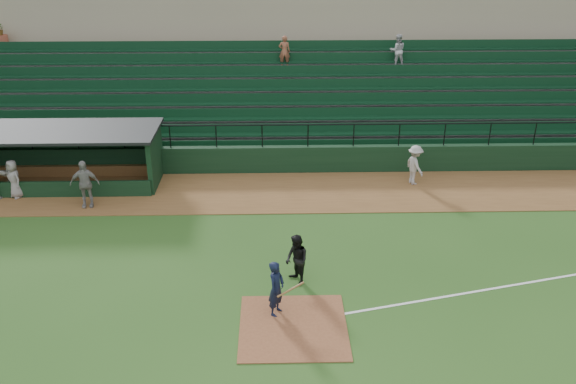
{
  "coord_description": "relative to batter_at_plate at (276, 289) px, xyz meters",
  "views": [
    {
      "loc": [
        -0.48,
        -14.8,
        10.55
      ],
      "look_at": [
        0.0,
        5.0,
        1.4
      ],
      "focal_mm": 37.85,
      "sensor_mm": 36.0,
      "label": 1
    }
  ],
  "objects": [
    {
      "name": "umpire",
      "position": [
        0.64,
        1.6,
        -0.03
      ],
      "size": [
        0.92,
        1.0,
        1.65
      ],
      "primitive_type": "imported",
      "rotation": [
        0.0,
        0.0,
        -1.1
      ],
      "color": "black",
      "rests_on": "ground"
    },
    {
      "name": "dugout",
      "position": [
        -9.29,
        9.91,
        0.48
      ],
      "size": [
        8.9,
        3.2,
        2.42
      ],
      "color": "black",
      "rests_on": "ground"
    },
    {
      "name": "batter_at_plate",
      "position": [
        0.0,
        0.0,
        0.0
      ],
      "size": [
        1.12,
        0.74,
        1.71
      ],
      "color": "black",
      "rests_on": "ground"
    },
    {
      "name": "ground",
      "position": [
        0.46,
        0.35,
        -0.86
      ],
      "size": [
        90.0,
        90.0,
        0.0
      ],
      "primitive_type": "plane",
      "color": "#285019",
      "rests_on": "ground"
    },
    {
      "name": "foul_line",
      "position": [
        8.46,
        1.55,
        -0.85
      ],
      "size": [
        17.49,
        4.44,
        0.01
      ],
      "primitive_type": "cube",
      "rotation": [
        0.0,
        0.0,
        0.24
      ],
      "color": "white",
      "rests_on": "ground"
    },
    {
      "name": "warning_track",
      "position": [
        0.46,
        8.35,
        -0.84
      ],
      "size": [
        40.0,
        4.0,
        0.03
      ],
      "primitive_type": "cube",
      "color": "brown",
      "rests_on": "ground"
    },
    {
      "name": "dugout_player_b",
      "position": [
        -10.49,
        8.12,
        -0.03
      ],
      "size": [
        0.93,
        0.87,
        1.59
      ],
      "primitive_type": "imported",
      "rotation": [
        0.0,
        0.0,
        -0.65
      ],
      "color": "gray",
      "rests_on": "warning_track"
    },
    {
      "name": "runner",
      "position": [
        5.9,
        9.06,
        0.03
      ],
      "size": [
        0.96,
        1.25,
        1.71
      ],
      "primitive_type": "imported",
      "rotation": [
        0.0,
        0.0,
        1.9
      ],
      "color": "#ADA7A2",
      "rests_on": "warning_track"
    },
    {
      "name": "stadium_structure",
      "position": [
        0.46,
        16.81,
        1.45
      ],
      "size": [
        38.0,
        13.08,
        6.4
      ],
      "color": "black",
      "rests_on": "ground"
    },
    {
      "name": "dugout_player_a",
      "position": [
        -7.38,
        7.19,
        0.13
      ],
      "size": [
        1.16,
        0.58,
        1.91
      ],
      "primitive_type": "imported",
      "rotation": [
        0.0,
        0.0,
        0.1
      ],
      "color": "gray",
      "rests_on": "warning_track"
    },
    {
      "name": "home_plate_dirt",
      "position": [
        0.46,
        -0.65,
        -0.84
      ],
      "size": [
        3.0,
        3.0,
        0.03
      ],
      "primitive_type": "cube",
      "color": "brown",
      "rests_on": "ground"
    }
  ]
}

